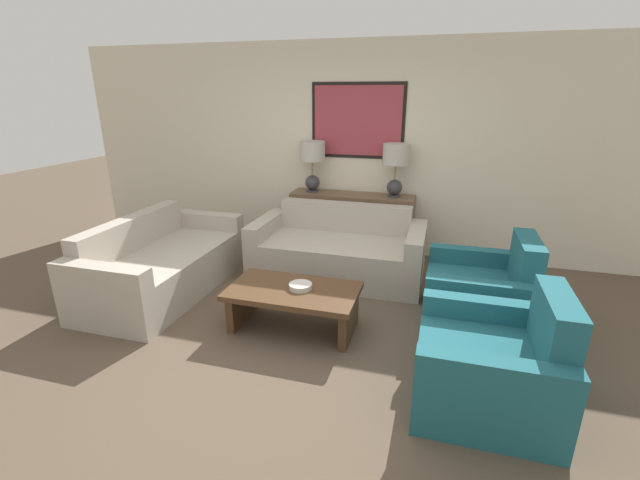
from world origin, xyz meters
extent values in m
plane|color=brown|center=(0.00, 0.00, 0.00)|extent=(20.00, 20.00, 0.00)
cube|color=beige|center=(0.00, 2.50, 1.32)|extent=(7.83, 0.10, 2.65)
cube|color=black|center=(0.00, 2.45, 1.70)|extent=(1.18, 0.01, 0.92)
cube|color=#9E3842|center=(0.00, 2.44, 1.70)|extent=(1.10, 0.02, 0.84)
cube|color=brown|center=(0.00, 2.24, 0.41)|extent=(1.57, 0.38, 0.81)
cylinder|color=#333338|center=(-0.53, 2.24, 0.83)|extent=(0.16, 0.16, 0.02)
sphere|color=#333338|center=(-0.53, 2.24, 0.93)|extent=(0.19, 0.19, 0.19)
cylinder|color=#8C7A51|center=(-0.53, 2.24, 1.12)|extent=(0.02, 0.02, 0.18)
cylinder|color=#B2ADA3|center=(-0.53, 2.24, 1.34)|extent=(0.32, 0.32, 0.25)
cylinder|color=#333338|center=(0.53, 2.24, 0.83)|extent=(0.16, 0.16, 0.02)
sphere|color=#333338|center=(0.53, 2.24, 0.93)|extent=(0.19, 0.19, 0.19)
cylinder|color=#8C7A51|center=(0.53, 2.24, 1.12)|extent=(0.02, 0.02, 0.18)
cylinder|color=#B2ADA3|center=(0.53, 2.24, 1.34)|extent=(0.32, 0.32, 0.25)
cube|color=#ADA393|center=(0.00, 1.39, 0.22)|extent=(1.57, 0.76, 0.45)
cube|color=#ADA393|center=(0.00, 1.86, 0.39)|extent=(1.57, 0.18, 0.79)
cube|color=#ADA393|center=(-0.88, 1.48, 0.32)|extent=(0.18, 0.94, 0.63)
cube|color=#ADA393|center=(0.88, 1.48, 0.32)|extent=(0.18, 0.94, 0.63)
cube|color=#ADA393|center=(-1.59, 0.61, 0.22)|extent=(0.76, 1.57, 0.45)
cube|color=#ADA393|center=(-2.06, 0.61, 0.39)|extent=(0.18, 1.57, 0.79)
cube|color=#ADA393|center=(-1.68, -0.26, 0.32)|extent=(0.94, 0.18, 0.63)
cube|color=#ADA393|center=(-1.68, 1.49, 0.32)|extent=(0.94, 0.18, 0.63)
cube|color=#4C331E|center=(-0.10, 0.24, 0.37)|extent=(1.15, 0.65, 0.05)
cube|color=#4C331E|center=(-0.61, 0.24, 0.17)|extent=(0.07, 0.52, 0.34)
cube|color=#4C331E|center=(0.41, 0.24, 0.17)|extent=(0.07, 0.52, 0.34)
cylinder|color=beige|center=(-0.03, 0.26, 0.42)|extent=(0.21, 0.21, 0.05)
cube|color=#1E5B66|center=(1.39, 0.80, 0.21)|extent=(0.73, 0.65, 0.43)
cube|color=#1E5B66|center=(1.85, 0.80, 0.43)|extent=(0.18, 0.65, 0.86)
cube|color=#1E5B66|center=(1.48, 1.20, 0.29)|extent=(0.91, 0.14, 0.59)
cube|color=#1E5B66|center=(1.48, 0.41, 0.29)|extent=(0.91, 0.14, 0.59)
cube|color=#1E5B66|center=(1.39, -0.32, 0.21)|extent=(0.73, 0.65, 0.43)
cube|color=#1E5B66|center=(1.85, -0.32, 0.43)|extent=(0.18, 0.65, 0.86)
cube|color=#1E5B66|center=(1.48, 0.08, 0.29)|extent=(0.91, 0.14, 0.59)
cube|color=#1E5B66|center=(1.48, -0.71, 0.29)|extent=(0.91, 0.14, 0.59)
camera|label=1|loc=(1.08, -2.99, 2.04)|focal=24.00mm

